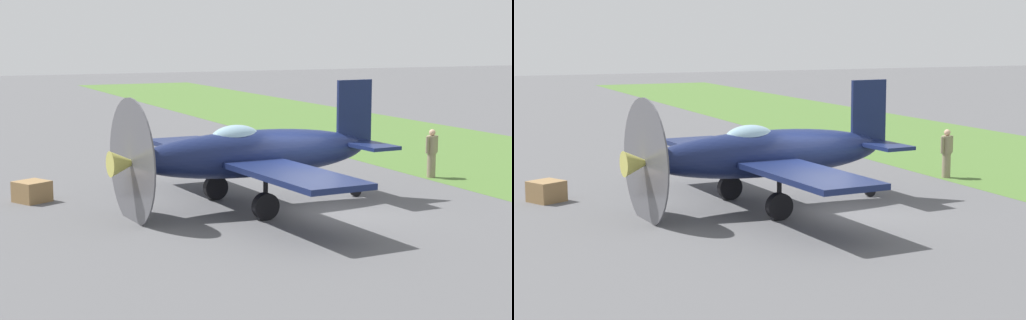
# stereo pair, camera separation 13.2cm
# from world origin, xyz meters

# --- Properties ---
(ground_plane) EXTENTS (160.00, 160.00, 0.00)m
(ground_plane) POSITION_xyz_m (0.00, 0.00, 0.00)
(ground_plane) COLOR #515154
(airplane_lead) EXTENTS (10.81, 8.55, 3.85)m
(airplane_lead) POSITION_xyz_m (1.59, 1.60, 1.61)
(airplane_lead) COLOR #141E47
(airplane_lead) RESTS_ON ground
(ground_crew_chief) EXTENTS (0.38, 0.61, 1.73)m
(ground_crew_chief) POSITION_xyz_m (3.77, -6.37, 0.91)
(ground_crew_chief) COLOR #847A5B
(ground_crew_chief) RESTS_ON ground
(supply_crate) EXTENTS (1.22, 1.22, 0.64)m
(supply_crate) POSITION_xyz_m (5.13, 7.36, 0.32)
(supply_crate) COLOR olive
(supply_crate) RESTS_ON ground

